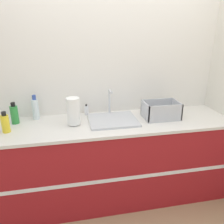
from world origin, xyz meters
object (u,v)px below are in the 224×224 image
sink (113,119)px  bottle_clear (35,109)px  paper_towel_roll (73,111)px  soap_dispenser (86,110)px  dish_rack (161,112)px  bottle_yellow (5,123)px  bottle_green (14,114)px

sink → bottle_clear: 0.82m
paper_towel_roll → soap_dispenser: size_ratio=2.34×
dish_rack → sink: bearing=177.3°
soap_dispenser → paper_towel_roll: bearing=-118.9°
sink → bottle_yellow: 1.02m
dish_rack → bottle_green: size_ratio=1.67×
bottle_yellow → soap_dispenser: size_ratio=1.69×
bottle_yellow → paper_towel_roll: bearing=5.1°
dish_rack → bottle_clear: bearing=170.2°
sink → bottle_clear: (-0.79, 0.20, 0.10)m
paper_towel_roll → bottle_yellow: paper_towel_roll is taller
bottle_yellow → soap_dispenser: bearing=22.7°
dish_rack → bottle_yellow: 1.54m
bottle_green → sink: bearing=-6.9°
dish_rack → bottle_clear: 1.33m
sink → bottle_yellow: (-1.02, -0.08, 0.07)m
paper_towel_roll → bottle_green: paper_towel_roll is taller
bottle_clear → bottle_green: bearing=-156.9°
sink → bottle_green: 0.99m
sink → paper_towel_roll: bearing=-176.0°
dish_rack → bottle_green: bottle_green is taller
bottle_clear → dish_rack: bearing=-9.8°
paper_towel_roll → soap_dispenser: paper_towel_roll is taller
bottle_clear → paper_towel_roll: bearing=-30.5°
bottle_yellow → soap_dispenser: 0.83m
paper_towel_roll → dish_rack: 0.92m
bottle_clear → bottle_green: bottle_clear is taller
paper_towel_roll → bottle_green: size_ratio=1.25×
sink → bottle_green: bearing=173.1°
bottle_yellow → bottle_green: (0.04, 0.20, 0.01)m
soap_dispenser → sink: bearing=-43.1°
paper_towel_roll → bottle_clear: bearing=149.5°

